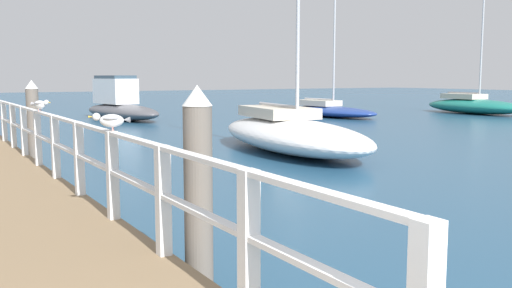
{
  "coord_description": "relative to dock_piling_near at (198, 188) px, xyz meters",
  "views": [
    {
      "loc": [
        -0.47,
        -0.89,
        2.09
      ],
      "look_at": [
        4.08,
        6.66,
        1.04
      ],
      "focal_mm": 39.45,
      "sensor_mm": 36.0,
      "label": 1
    }
  ],
  "objects": [
    {
      "name": "dock_piling_near",
      "position": [
        0.0,
        0.0,
        0.0
      ],
      "size": [
        0.29,
        0.29,
        2.02
      ],
      "color": "#6B6056",
      "rests_on": "ground_plane"
    },
    {
      "name": "pier_railing",
      "position": [
        -0.38,
        7.06,
        0.05
      ],
      "size": [
        0.12,
        20.63,
        1.04
      ],
      "color": "white",
      "rests_on": "pier_deck"
    },
    {
      "name": "dock_piling_far",
      "position": [
        0.0,
        8.98,
        0.0
      ],
      "size": [
        0.29,
        0.29,
        2.02
      ],
      "color": "#6B6056",
      "rests_on": "ground_plane"
    },
    {
      "name": "boat_6",
      "position": [
        24.85,
        16.13,
        -0.54
      ],
      "size": [
        2.69,
        6.71,
        8.44
      ],
      "rotation": [
        0.0,
        0.0,
        3.08
      ],
      "color": "#197266",
      "rests_on": "ground_plane"
    },
    {
      "name": "boat_2",
      "position": [
        6.69,
        8.13,
        -0.51
      ],
      "size": [
        3.76,
        7.78,
        8.27
      ],
      "rotation": [
        0.0,
        0.0,
        2.99
      ],
      "color": "white",
      "rests_on": "ground_plane"
    },
    {
      "name": "seagull_background",
      "position": [
        -0.38,
        5.89,
        0.58
      ],
      "size": [
        0.28,
        0.44,
        0.21
      ],
      "rotation": [
        0.0,
        0.0,
        3.66
      ],
      "color": "white",
      "rests_on": "pier_railing"
    },
    {
      "name": "seagull_foreground",
      "position": [
        -0.39,
        1.51,
        0.58
      ],
      "size": [
        0.43,
        0.28,
        0.21
      ],
      "rotation": [
        0.0,
        0.0,
        1.04
      ],
      "color": "white",
      "rests_on": "pier_railing"
    },
    {
      "name": "boat_1",
      "position": [
        6.26,
        22.32,
        -0.3
      ],
      "size": [
        2.89,
        6.68,
        2.16
      ],
      "rotation": [
        0.0,
        0.0,
        0.15
      ],
      "color": "#4C4C51",
      "rests_on": "ground_plane"
    },
    {
      "name": "boat_0",
      "position": [
        16.3,
        18.58,
        -0.68
      ],
      "size": [
        2.8,
        6.56,
        6.67
      ],
      "rotation": [
        0.0,
        0.0,
        3.24
      ],
      "color": "navy",
      "rests_on": "ground_plane"
    }
  ]
}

